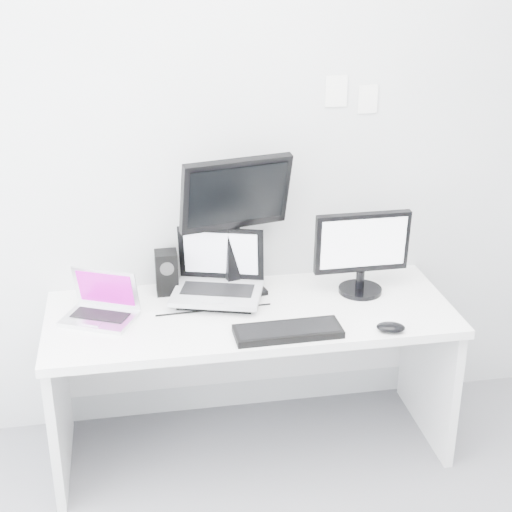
{
  "coord_description": "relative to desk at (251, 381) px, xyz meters",
  "views": [
    {
      "loc": [
        -0.5,
        -1.72,
        2.27
      ],
      "look_at": [
        0.02,
        1.23,
        1.0
      ],
      "focal_mm": 53.32,
      "sensor_mm": 36.0,
      "label": 1
    }
  ],
  "objects": [
    {
      "name": "speaker",
      "position": [
        -0.35,
        0.25,
        0.47
      ],
      "size": [
        0.12,
        0.12,
        0.2
      ],
      "primitive_type": "cube",
      "rotation": [
        0.0,
        0.0,
        -0.25
      ],
      "color": "black",
      "rests_on": "desk"
    },
    {
      "name": "rear_monitor",
      "position": [
        -0.04,
        0.2,
        0.7
      ],
      "size": [
        0.53,
        0.29,
        0.68
      ],
      "primitive_type": "cube",
      "rotation": [
        0.0,
        0.0,
        0.23
      ],
      "color": "black",
      "rests_on": "desk"
    },
    {
      "name": "dell_laptop",
      "position": [
        -0.14,
        0.11,
        0.53
      ],
      "size": [
        0.47,
        0.41,
        0.33
      ],
      "primitive_type": "cube",
      "rotation": [
        0.0,
        0.0,
        -0.29
      ],
      "color": "#B4B6BD",
      "rests_on": "desk"
    },
    {
      "name": "wall_note_1",
      "position": [
        0.6,
        0.34,
        1.22
      ],
      "size": [
        0.09,
        0.0,
        0.13
      ],
      "primitive_type": "cube",
      "color": "white",
      "rests_on": "back_wall"
    },
    {
      "name": "samsung_monitor",
      "position": [
        0.53,
        0.1,
        0.57
      ],
      "size": [
        0.44,
        0.21,
        0.4
      ],
      "primitive_type": "cube",
      "rotation": [
        0.0,
        0.0,
        0.01
      ],
      "color": "black",
      "rests_on": "desk"
    },
    {
      "name": "keyboard",
      "position": [
        0.12,
        -0.24,
        0.38
      ],
      "size": [
        0.45,
        0.17,
        0.03
      ],
      "primitive_type": "cube",
      "rotation": [
        0.0,
        0.0,
        0.02
      ],
      "color": "black",
      "rests_on": "desk"
    },
    {
      "name": "desk",
      "position": [
        0.0,
        0.0,
        0.0
      ],
      "size": [
        1.8,
        0.7,
        0.73
      ],
      "primitive_type": "cube",
      "color": "white",
      "rests_on": "ground"
    },
    {
      "name": "macbook",
      "position": [
        -0.66,
        0.02,
        0.48
      ],
      "size": [
        0.36,
        0.33,
        0.22
      ],
      "primitive_type": "cube",
      "rotation": [
        0.0,
        0.0,
        -0.44
      ],
      "color": "#BCBCC1",
      "rests_on": "desk"
    },
    {
      "name": "back_wall",
      "position": [
        0.0,
        0.35,
        0.99
      ],
      "size": [
        3.6,
        0.0,
        3.6
      ],
      "primitive_type": "plane",
      "rotation": [
        1.57,
        0.0,
        0.0
      ],
      "color": "#B6B9BB",
      "rests_on": "ground"
    },
    {
      "name": "wall_note_0",
      "position": [
        0.45,
        0.34,
        1.26
      ],
      "size": [
        0.1,
        0.0,
        0.14
      ],
      "primitive_type": "cube",
      "color": "white",
      "rests_on": "back_wall"
    },
    {
      "name": "mouse",
      "position": [
        0.55,
        -0.29,
        0.38
      ],
      "size": [
        0.14,
        0.11,
        0.04
      ],
      "primitive_type": "ellipsoid",
      "rotation": [
        0.0,
        0.0,
        -0.29
      ],
      "color": "black",
      "rests_on": "desk"
    }
  ]
}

